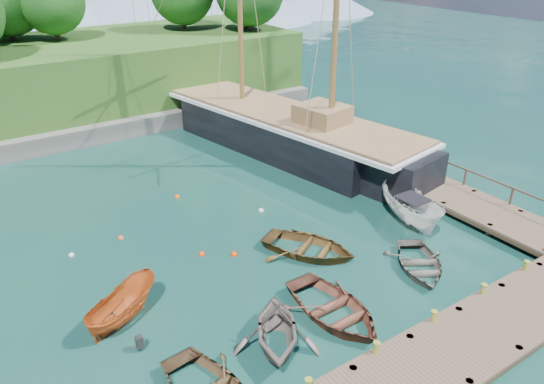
% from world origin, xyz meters
% --- Properties ---
extents(ground, '(160.00, 160.00, 0.00)m').
position_xyz_m(ground, '(0.00, 0.00, 0.00)').
color(ground, '#123631').
rests_on(ground, ground).
extents(dock_near, '(20.00, 3.20, 1.10)m').
position_xyz_m(dock_near, '(2.00, -6.50, 0.43)').
color(dock_near, '#4E3D30').
rests_on(dock_near, ground).
extents(dock_east, '(3.20, 24.00, 1.10)m').
position_xyz_m(dock_east, '(11.50, 7.00, 0.43)').
color(dock_east, '#4E3D30').
rests_on(dock_east, ground).
extents(bollard_1, '(0.26, 0.26, 0.45)m').
position_xyz_m(bollard_1, '(-1.00, -5.10, 0.00)').
color(bollard_1, olive).
rests_on(bollard_1, ground).
extents(bollard_2, '(0.26, 0.26, 0.45)m').
position_xyz_m(bollard_2, '(2.00, -5.10, 0.00)').
color(bollard_2, olive).
rests_on(bollard_2, ground).
extents(bollard_3, '(0.26, 0.26, 0.45)m').
position_xyz_m(bollard_3, '(5.00, -5.10, 0.00)').
color(bollard_3, olive).
rests_on(bollard_3, ground).
extents(bollard_4, '(0.26, 0.26, 0.45)m').
position_xyz_m(bollard_4, '(8.00, -5.10, 0.00)').
color(bollard_4, olive).
rests_on(bollard_4, ground).
extents(rowboat_1, '(4.75, 4.92, 1.99)m').
position_xyz_m(rowboat_1, '(-3.35, -2.35, 0.00)').
color(rowboat_1, '#6F655C').
rests_on(rowboat_1, ground).
extents(rowboat_2, '(3.49, 4.84, 0.99)m').
position_xyz_m(rowboat_2, '(-0.49, -2.23, 0.00)').
color(rowboat_2, brown).
rests_on(rowboat_2, ground).
extents(rowboat_3, '(4.50, 4.82, 0.81)m').
position_xyz_m(rowboat_3, '(4.92, -1.88, 0.00)').
color(rowboat_3, '#595249').
rests_on(rowboat_3, ground).
extents(rowboat_4, '(5.10, 5.59, 0.95)m').
position_xyz_m(rowboat_4, '(1.55, 1.98, 0.00)').
color(rowboat_4, brown).
rests_on(rowboat_4, ground).
extents(motorboat_orange, '(3.95, 3.09, 1.45)m').
position_xyz_m(motorboat_orange, '(-7.49, 2.34, 0.00)').
color(motorboat_orange, '#C1531D').
rests_on(motorboat_orange, ground).
extents(cabin_boat_white, '(3.27, 5.33, 1.93)m').
position_xyz_m(cabin_boat_white, '(7.88, 1.37, 0.00)').
color(cabin_boat_white, white).
rests_on(cabin_boat_white, ground).
extents(schooner, '(9.07, 29.21, 21.84)m').
position_xyz_m(schooner, '(8.40, 13.78, 1.21)').
color(schooner, black).
rests_on(schooner, ground).
extents(mooring_buoy_0, '(0.35, 0.35, 0.35)m').
position_xyz_m(mooring_buoy_0, '(-6.39, 4.08, 0.00)').
color(mooring_buoy_0, silver).
rests_on(mooring_buoy_0, ground).
extents(mooring_buoy_1, '(0.32, 0.32, 0.32)m').
position_xyz_m(mooring_buoy_1, '(-2.75, 4.80, 0.00)').
color(mooring_buoy_1, '#EB3C0A').
rests_on(mooring_buoy_1, ground).
extents(mooring_buoy_2, '(0.33, 0.33, 0.33)m').
position_xyz_m(mooring_buoy_2, '(-1.48, 3.90, 0.00)').
color(mooring_buoy_2, '#EE3900').
rests_on(mooring_buoy_2, ground).
extents(mooring_buoy_3, '(0.32, 0.32, 0.32)m').
position_xyz_m(mooring_buoy_3, '(2.02, 6.89, 0.00)').
color(mooring_buoy_3, silver).
rests_on(mooring_buoy_3, ground).
extents(mooring_buoy_4, '(0.29, 0.29, 0.29)m').
position_xyz_m(mooring_buoy_4, '(-5.42, 8.42, 0.00)').
color(mooring_buoy_4, '#EF4E22').
rests_on(mooring_buoy_4, ground).
extents(mooring_buoy_5, '(0.32, 0.32, 0.32)m').
position_xyz_m(mooring_buoy_5, '(-1.08, 11.07, 0.00)').
color(mooring_buoy_5, '#F7550A').
rests_on(mooring_buoy_5, ground).
extents(mooring_buoy_6, '(0.27, 0.27, 0.27)m').
position_xyz_m(mooring_buoy_6, '(-7.91, 8.22, 0.00)').
color(mooring_buoy_6, white).
rests_on(mooring_buoy_6, ground).
extents(distant_ridge, '(117.00, 40.00, 10.00)m').
position_xyz_m(distant_ridge, '(4.30, 70.00, 4.35)').
color(distant_ridge, '#728CA5').
rests_on(distant_ridge, ground).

